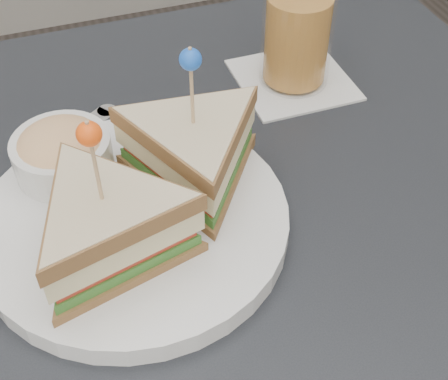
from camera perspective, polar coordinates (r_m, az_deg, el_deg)
table at (r=0.61m, az=-0.58°, el=-9.19°), size 0.80×0.80×0.75m
plate_meal at (r=0.54m, az=-7.72°, el=-0.13°), size 0.34×0.34×0.16m
cutlery_fork at (r=0.61m, az=-18.86°, el=-1.64°), size 0.15×0.14×0.01m
cutlery_knife at (r=0.64m, az=-17.13°, el=2.10°), size 0.19×0.14×0.01m
drink_set at (r=0.70m, az=6.77°, el=14.62°), size 0.13×0.13×0.16m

